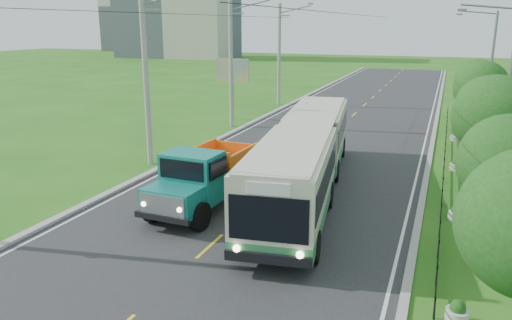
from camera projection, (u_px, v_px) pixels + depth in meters
The scene contains 26 objects.
ground at pixel (210, 246), 18.67m from camera, with size 240.00×240.00×0.00m, color #226217.
road at pixel (330, 137), 36.68m from camera, with size 14.00×120.00×0.02m, color #28282B.
curb_left at pixel (239, 129), 39.15m from camera, with size 0.40×120.00×0.15m, color #9E9E99.
curb_right at pixel (432, 144), 34.21m from camera, with size 0.30×120.00×0.10m, color #9E9E99.
edge_line_left at pixel (246, 130), 38.97m from camera, with size 0.12×120.00×0.00m, color silver.
edge_line_right at pixel (424, 144), 34.39m from camera, with size 0.12×120.00×0.00m, color silver.
centre_dash at pixel (210, 246), 18.67m from camera, with size 0.12×2.20×0.00m, color yellow.
railing_right at pixel (444, 164), 28.44m from camera, with size 0.04×40.00×0.60m, color black.
pole_near at pixel (146, 78), 28.28m from camera, with size 3.51×0.32×10.00m.
pole_mid at pixel (231, 63), 39.09m from camera, with size 3.51×0.32×10.00m.
pole_far at pixel (280, 54), 49.90m from camera, with size 3.51×0.32×10.00m.
tree_second at pixel (508, 168), 16.27m from camera, with size 3.18×3.26×5.30m.
tree_third at pixel (496, 121), 21.55m from camera, with size 3.60×3.62×6.00m.
tree_fourth at pixel (487, 109), 27.06m from camera, with size 3.24×3.31×5.40m.
tree_fifth at pixel (482, 91), 32.40m from camera, with size 3.48×3.52×5.80m.
tree_back at pixel (477, 84), 37.85m from camera, with size 3.30×3.36×5.50m.
streetlight_mid at pixel (506, 85), 26.32m from camera, with size 3.02×0.20×9.07m.
streetlight_far at pixel (489, 65), 38.93m from camera, with size 3.02×0.20×9.07m.
planter_front at pixel (457, 314), 13.83m from camera, with size 0.64×0.64×0.67m.
planter_near at pixel (456, 214), 21.04m from camera, with size 0.64×0.64×0.67m.
planter_mid at pixel (455, 166), 28.24m from camera, with size 0.64×0.64×0.67m.
planter_far at pixel (455, 137), 35.45m from camera, with size 0.64×0.64×0.67m.
billboard_left at pixel (232, 74), 42.54m from camera, with size 3.00×0.20×5.20m.
apartment_far at pixel (145, 7), 150.90m from camera, with size 24.00×14.00×26.00m, color #B7B2A3.
bus at pixel (306, 153), 23.95m from camera, with size 5.26×17.99×3.43m.
dump_truck at pixel (203, 174), 22.21m from camera, with size 2.87×6.76×2.79m.
Camera 1 is at (7.75, -15.40, 8.06)m, focal length 35.00 mm.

